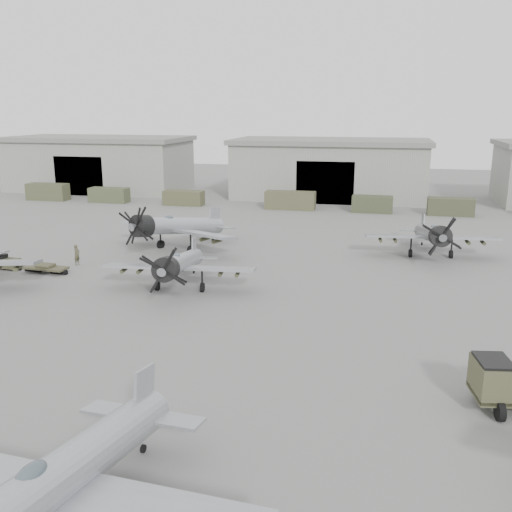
{
  "coord_description": "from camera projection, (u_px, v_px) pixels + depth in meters",
  "views": [
    {
      "loc": [
        8.27,
        -24.85,
        13.03
      ],
      "look_at": [
        -0.77,
        14.92,
        2.5
      ],
      "focal_mm": 40.0,
      "sensor_mm": 36.0,
      "label": 1
    }
  ],
  "objects": [
    {
      "name": "support_truck_3",
      "position": [
        290.0,
        200.0,
        76.27
      ],
      "size": [
        6.66,
        2.2,
        2.38
      ],
      "primitive_type": "cube",
      "color": "#47462E",
      "rests_on": "ground"
    },
    {
      "name": "support_truck_1",
      "position": [
        109.0,
        195.0,
        81.98
      ],
      "size": [
        5.62,
        2.2,
        2.08
      ],
      "primitive_type": "cube",
      "color": "#3F452D",
      "rests_on": "ground"
    },
    {
      "name": "support_truck_5",
      "position": [
        451.0,
        207.0,
        71.9
      ],
      "size": [
        5.64,
        2.2,
        2.2
      ],
      "primitive_type": "cube",
      "color": "#383B26",
      "rests_on": "ground"
    },
    {
      "name": "ground",
      "position": [
        205.0,
        378.0,
        28.5
      ],
      "size": [
        220.0,
        220.0,
        0.0
      ],
      "primitive_type": "plane",
      "color": "slate",
      "rests_on": "ground"
    },
    {
      "name": "hangar_center",
      "position": [
        330.0,
        168.0,
        85.91
      ],
      "size": [
        29.0,
        14.8,
        8.7
      ],
      "color": "gray",
      "rests_on": "ground"
    },
    {
      "name": "aircraft_mid_1",
      "position": [
        179.0,
        264.0,
        41.52
      ],
      "size": [
        11.33,
        10.19,
        4.51
      ],
      "rotation": [
        0.0,
        0.0,
        0.1
      ],
      "color": "#9A9CA2",
      "rests_on": "ground"
    },
    {
      "name": "tug_trailer",
      "position": [
        23.0,
        265.0,
        47.31
      ],
      "size": [
        6.39,
        1.67,
        1.27
      ],
      "rotation": [
        0.0,
        0.0,
        -0.08
      ],
      "color": "#3D3B28",
      "rests_on": "ground"
    },
    {
      "name": "aircraft_far_1",
      "position": [
        432.0,
        234.0,
        50.99
      ],
      "size": [
        11.9,
        10.71,
        4.74
      ],
      "rotation": [
        0.0,
        0.0,
        0.1
      ],
      "color": "gray",
      "rests_on": "ground"
    },
    {
      "name": "support_truck_4",
      "position": [
        372.0,
        204.0,
        73.99
      ],
      "size": [
        5.21,
        2.2,
        2.12
      ],
      "primitive_type": "cube",
      "color": "#383C27",
      "rests_on": "ground"
    },
    {
      "name": "support_truck_2",
      "position": [
        184.0,
        198.0,
        79.55
      ],
      "size": [
        5.55,
        2.2,
        2.03
      ],
      "primitive_type": "cube",
      "color": "#44452D",
      "rests_on": "ground"
    },
    {
      "name": "aircraft_far_0",
      "position": [
        174.0,
        226.0,
        53.28
      ],
      "size": [
        12.85,
        11.65,
        5.25
      ],
      "rotation": [
        0.0,
        0.0,
        -0.41
      ],
      "color": "#A1A3A9",
      "rests_on": "ground"
    },
    {
      "name": "aircraft_near_1",
      "position": [
        49.0,
        487.0,
        16.54
      ],
      "size": [
        13.2,
        11.87,
        5.27
      ],
      "rotation": [
        0.0,
        0.0,
        -0.07
      ],
      "color": "#9CA0A5",
      "rests_on": "ground"
    },
    {
      "name": "ground_crew",
      "position": [
        77.0,
        255.0,
        48.95
      ],
      "size": [
        0.51,
        0.7,
        1.77
      ],
      "primitive_type": "imported",
      "rotation": [
        0.0,
        0.0,
        1.43
      ],
      "color": "#43412C",
      "rests_on": "ground"
    },
    {
      "name": "hangar_left",
      "position": [
        99.0,
        163.0,
        94.06
      ],
      "size": [
        29.0,
        14.8,
        8.7
      ],
      "color": "gray",
      "rests_on": "ground"
    },
    {
      "name": "support_truck_0",
      "position": [
        48.0,
        192.0,
        84.05
      ],
      "size": [
        6.08,
        2.2,
        2.42
      ],
      "primitive_type": "cube",
      "color": "#42452D",
      "rests_on": "ground"
    }
  ]
}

